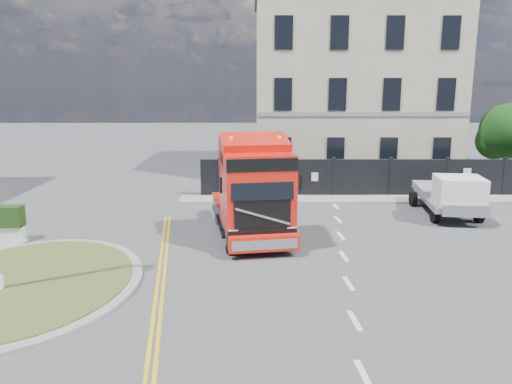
{
  "coord_description": "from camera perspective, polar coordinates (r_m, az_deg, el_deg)",
  "views": [
    {
      "loc": [
        -0.17,
        -16.85,
        5.88
      ],
      "look_at": [
        -0.11,
        1.91,
        1.8
      ],
      "focal_mm": 35.0,
      "sensor_mm": 36.0,
      "label": 1
    }
  ],
  "objects": [
    {
      "name": "truck",
      "position": [
        18.91,
        -0.27,
        -0.31
      ],
      "size": [
        3.47,
        6.88,
        3.94
      ],
      "rotation": [
        0.0,
        0.0,
        0.16
      ],
      "color": "black",
      "rests_on": "ground"
    },
    {
      "name": "pavement_far",
      "position": [
        26.36,
        13.35,
        -0.82
      ],
      "size": [
        20.0,
        1.6,
        0.12
      ],
      "primitive_type": "cube",
      "color": "gray",
      "rests_on": "ground"
    },
    {
      "name": "ground",
      "position": [
        17.85,
        0.36,
        -6.96
      ],
      "size": [
        120.0,
        120.0,
        0.0
      ],
      "primitive_type": "plane",
      "color": "#424244",
      "rests_on": "ground"
    },
    {
      "name": "flatbed_pickup",
      "position": [
        23.56,
        21.61,
        -0.36
      ],
      "size": [
        2.48,
        5.02,
        2.0
      ],
      "rotation": [
        0.0,
        0.0,
        -0.12
      ],
      "color": "slate",
      "rests_on": "ground"
    },
    {
      "name": "hoarding_fence",
      "position": [
        27.15,
        14.15,
        1.54
      ],
      "size": [
        18.8,
        0.25,
        2.0
      ],
      "color": "black",
      "rests_on": "ground"
    },
    {
      "name": "tree",
      "position": [
        32.52,
        26.54,
        5.99
      ],
      "size": [
        3.2,
        3.2,
        4.8
      ],
      "color": "#382619",
      "rests_on": "ground"
    },
    {
      "name": "traffic_island",
      "position": [
        16.5,
        -25.0,
        -9.52
      ],
      "size": [
        6.8,
        6.8,
        0.17
      ],
      "color": "gray",
      "rests_on": "ground"
    },
    {
      "name": "georgian_building",
      "position": [
        33.92,
        10.52,
        11.89
      ],
      "size": [
        12.3,
        10.3,
        12.8
      ],
      "color": "beige",
      "rests_on": "ground"
    }
  ]
}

